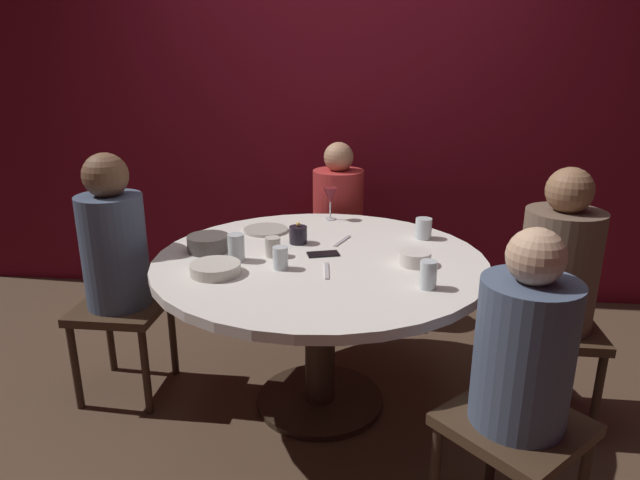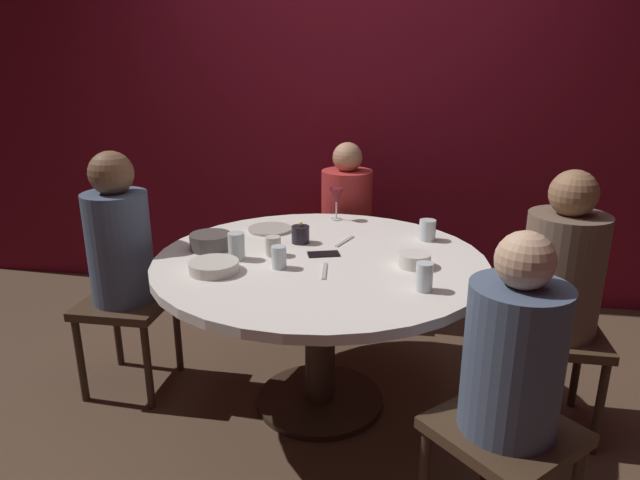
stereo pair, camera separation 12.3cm
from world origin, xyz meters
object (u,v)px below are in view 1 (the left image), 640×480
at_px(seated_diner_left, 115,251).
at_px(cup_near_candle, 236,248).
at_px(seated_diner_back, 338,211).
at_px(cup_by_left_diner, 273,247).
at_px(seated_diner_right, 558,271).
at_px(dinner_plate, 266,230).
at_px(bowl_salad_center, 208,243).
at_px(seated_diner_front_right, 523,359).
at_px(candle_holder, 298,235).
at_px(cell_phone, 323,254).
at_px(bowl_small_white, 215,269).
at_px(cup_by_right_diner, 424,228).
at_px(dining_table, 320,286).
at_px(bowl_serving_large, 415,258).
at_px(cup_center_front, 428,275).
at_px(wine_glass, 330,196).
at_px(cup_far_edge, 280,258).

bearing_deg(seated_diner_left, cup_near_candle, -7.87).
height_order(seated_diner_back, cup_by_left_diner, seated_diner_back).
distance_m(seated_diner_right, dinner_plate, 1.38).
height_order(bowl_salad_center, cup_near_candle, cup_near_candle).
distance_m(seated_diner_right, seated_diner_front_right, 0.77).
bearing_deg(candle_holder, dinner_plate, 138.54).
bearing_deg(cell_phone, seated_diner_front_right, 25.94).
relative_size(bowl_small_white, cup_near_candle, 1.72).
height_order(seated_diner_back, dinner_plate, seated_diner_back).
relative_size(candle_holder, cup_by_right_diner, 1.04).
height_order(seated_diner_left, cup_by_right_diner, seated_diner_left).
bearing_deg(bowl_salad_center, dining_table, -3.37).
bearing_deg(dining_table, seated_diner_right, 0.00).
distance_m(dinner_plate, bowl_serving_large, 0.83).
xyz_separation_m(bowl_serving_large, bowl_small_white, (-0.81, -0.20, -0.01)).
bearing_deg(candle_holder, bowl_salad_center, -158.19).
xyz_separation_m(candle_holder, bowl_serving_large, (0.54, -0.23, -0.01)).
distance_m(seated_diner_left, seated_diner_front_right, 1.81).
height_order(seated_diner_left, cup_by_left_diner, seated_diner_left).
xyz_separation_m(seated_diner_left, cup_center_front, (1.40, -0.30, 0.07)).
bearing_deg(cell_phone, cup_near_candle, -89.84).
relative_size(dining_table, bowl_serving_large, 10.76).
relative_size(wine_glass, cell_phone, 1.26).
xyz_separation_m(bowl_small_white, cup_far_edge, (0.25, 0.09, 0.03)).
bearing_deg(dining_table, cup_near_candle, -166.87).
bearing_deg(cup_by_right_diner, wine_glass, 149.27).
height_order(dining_table, candle_holder, candle_holder).
xyz_separation_m(dining_table, seated_diner_left, (-0.95, 0.00, 0.13)).
height_order(dining_table, bowl_small_white, bowl_small_white).
bearing_deg(bowl_serving_large, candle_holder, 156.45).
relative_size(seated_diner_right, cup_far_edge, 12.17).
relative_size(wine_glass, cup_by_right_diner, 1.76).
distance_m(cell_phone, bowl_salad_center, 0.53).
relative_size(bowl_serving_large, bowl_salad_center, 0.72).
xyz_separation_m(dining_table, cup_far_edge, (-0.15, -0.16, 0.18)).
relative_size(cell_phone, bowl_small_white, 0.68).
bearing_deg(cup_by_left_diner, wine_glass, 72.56).
height_order(bowl_salad_center, cup_by_right_diner, cup_by_right_diner).
height_order(bowl_serving_large, bowl_salad_center, bowl_salad_center).
xyz_separation_m(seated_diner_right, bowl_small_white, (-1.41, -0.25, 0.05)).
height_order(seated_diner_front_right, cup_by_left_diner, seated_diner_front_right).
xyz_separation_m(seated_diner_left, cup_by_right_diner, (1.42, 0.33, 0.06)).
xyz_separation_m(seated_diner_front_right, wine_glass, (-0.73, 1.33, 0.18)).
distance_m(cup_near_candle, cup_center_front, 0.83).
relative_size(seated_diner_right, bowl_small_white, 5.66).
xyz_separation_m(seated_diner_left, cup_near_candle, (0.60, -0.08, 0.07)).
relative_size(seated_diner_left, seated_diner_front_right, 1.07).
relative_size(bowl_salad_center, cup_far_edge, 1.98).
height_order(candle_holder, cup_by_right_diner, candle_holder).
bearing_deg(cup_far_edge, bowl_small_white, -160.83).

